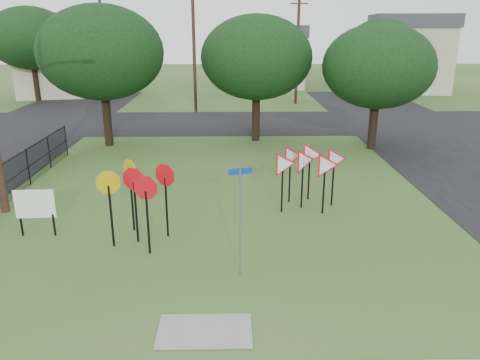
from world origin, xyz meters
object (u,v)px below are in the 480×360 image
(street_name_sign, at_px, (240,215))
(yield_sign_cluster, at_px, (308,163))
(stop_sign_cluster, at_px, (137,186))
(info_board, at_px, (35,206))

(street_name_sign, relative_size, yield_sign_cluster, 1.03)
(stop_sign_cluster, bearing_deg, yield_sign_cluster, 26.82)
(stop_sign_cluster, relative_size, info_board, 1.57)
(yield_sign_cluster, bearing_deg, street_name_sign, -117.10)
(info_board, bearing_deg, street_name_sign, -22.16)
(stop_sign_cluster, height_order, yield_sign_cluster, stop_sign_cluster)
(stop_sign_cluster, height_order, info_board, stop_sign_cluster)
(street_name_sign, xyz_separation_m, stop_sign_cluster, (-2.95, 2.06, 0.07))
(stop_sign_cluster, bearing_deg, info_board, 171.91)
(stop_sign_cluster, distance_m, yield_sign_cluster, 6.06)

